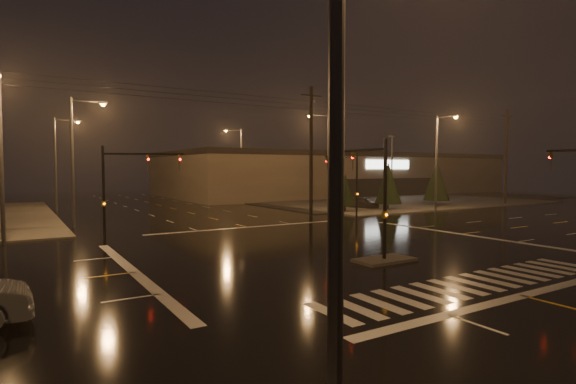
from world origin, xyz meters
The scene contains 24 objects.
ground centered at (0.00, 0.00, 0.00)m, with size 140.00×140.00×0.00m, color black.
sidewalk_ne centered at (30.00, 30.00, 0.06)m, with size 36.00×36.00×0.12m, color #43413C.
median_island centered at (0.00, -4.00, 0.07)m, with size 3.00×1.60×0.15m, color #43413C.
crosswalk centered at (0.00, -9.00, 0.01)m, with size 15.00×2.60×0.01m, color beige.
stop_bar_near centered at (0.00, -11.00, 0.01)m, with size 16.00×0.50×0.01m, color beige.
stop_bar_far centered at (0.00, 11.00, 0.01)m, with size 16.00×0.50×0.01m, color beige.
parking_lot centered at (35.00, 28.00, 0.04)m, with size 50.00×24.00×0.08m, color black.
retail_building centered at (35.00, 45.99, 3.84)m, with size 60.20×28.30×7.20m.
signal_mast_median centered at (0.00, -3.07, 3.75)m, with size 0.25×4.59×6.00m.
signal_mast_ne centered at (9.50, 10.14, 3.79)m, with size 4.84×1.86×6.00m.
signal_mast_nw centered at (-9.50, 10.14, 3.79)m, with size 4.84×1.86×6.00m.
streetlight_0 centered at (-11.18, -15.00, 5.80)m, with size 2.77×0.32×10.00m.
streetlight_1 centered at (-11.18, 18.00, 5.80)m, with size 2.77×0.32×10.00m.
streetlight_2 centered at (-11.18, 34.00, 5.80)m, with size 2.77×0.32×10.00m.
streetlight_3 centered at (11.18, 16.00, 5.80)m, with size 2.77×0.32×10.00m.
streetlight_4 centered at (11.18, 36.00, 5.80)m, with size 2.77×0.32×10.00m.
streetlight_5 centered at (-16.00, 11.18, 5.80)m, with size 0.32×2.77×10.00m.
streetlight_6 centered at (22.00, 11.18, 5.80)m, with size 0.32×2.77×10.00m.
utility_pole_1 centered at (8.00, 14.00, 6.13)m, with size 2.20×0.32×12.00m.
utility_pole_2 centered at (38.00, 14.00, 6.13)m, with size 2.20×0.32×12.00m.
conifer_0 centered at (14.01, 16.48, 2.36)m, with size 2.13×2.13×4.03m.
conifer_1 centered at (19.66, 16.04, 2.95)m, with size 2.88×2.88×5.21m.
conifer_2 centered at (28.45, 16.85, 3.10)m, with size 3.07×3.07×5.50m.
car_parked centered at (18.39, 18.87, 0.66)m, with size 1.57×3.89×1.33m, color black.
Camera 1 is at (-15.44, -20.10, 4.55)m, focal length 28.00 mm.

